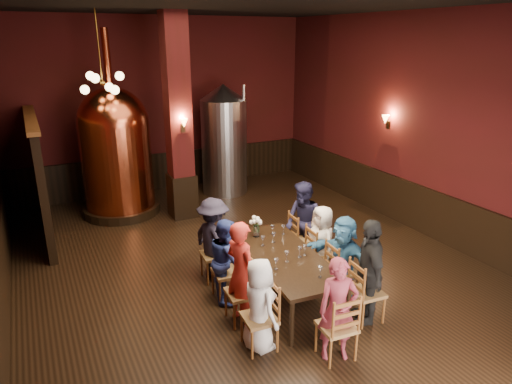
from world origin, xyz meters
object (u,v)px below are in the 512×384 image
rose_vase (256,223)px  person_2 (227,260)px  person_1 (241,273)px  person_0 (259,305)px  copper_kettle (116,150)px  steel_vessel (224,140)px  dining_table (285,259)px

rose_vase → person_2: bearing=-149.8°
person_1 → person_2: bearing=-19.6°
person_0 → copper_kettle: bearing=0.7°
person_0 → person_1: bearing=-10.1°
person_1 → rose_vase: 1.36m
person_0 → steel_vessel: size_ratio=0.46×
copper_kettle → person_0: bearing=-83.8°
dining_table → rose_vase: 0.89m
person_2 → rose_vase: bearing=-43.4°
dining_table → copper_kettle: bearing=112.1°
steel_vessel → dining_table: bearing=-103.2°
steel_vessel → person_0: bearing=-109.2°
person_0 → person_2: person_2 is taller
dining_table → person_2: (-0.82, 0.40, -0.01)m
dining_table → rose_vase: size_ratio=6.70×
person_2 → steel_vessel: 5.36m
person_1 → person_2: size_ratio=1.16×
dining_table → person_0: (-0.93, -0.93, -0.04)m
person_1 → copper_kettle: copper_kettle is taller
person_1 → steel_vessel: size_ratio=0.55×
person_2 → copper_kettle: copper_kettle is taller
person_2 → steel_vessel: steel_vessel is taller
person_2 → person_1: bearing=-168.2°
dining_table → steel_vessel: bearing=81.4°
person_1 → rose_vase: (0.80, 1.09, 0.21)m
person_0 → person_1: 0.68m
person_2 → copper_kettle: 4.72m
person_2 → copper_kettle: (-0.75, 4.58, 0.84)m
person_0 → person_2: (0.11, 1.33, 0.02)m
dining_table → person_2: 0.91m
dining_table → person_1: (-0.87, -0.26, 0.10)m
rose_vase → person_0: bearing=-115.8°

